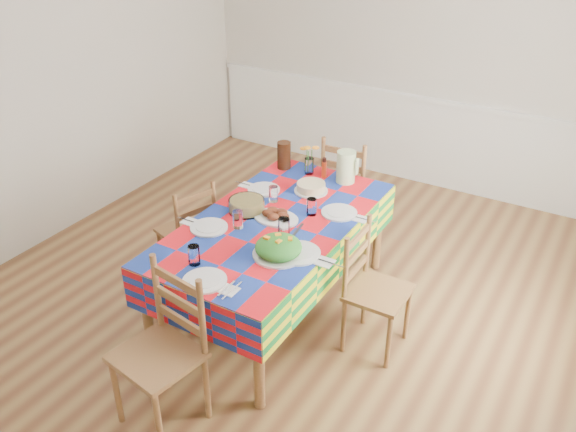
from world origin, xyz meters
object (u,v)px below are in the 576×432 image
Objects in this scene: chair_far at (348,188)px; green_pitcher at (346,167)px; chair_near at (163,352)px; chair_left at (189,232)px; meat_platter at (276,216)px; dining_table at (274,231)px; chair_right at (373,290)px; tea_pitcher at (284,155)px.

green_pitcher is at bearing 109.06° from chair_far.
chair_near reaches higher than chair_left.
green_pitcher reaches higher than meat_platter.
green_pitcher is 0.25× the size of chair_near.
chair_right is (0.76, -0.00, -0.22)m from dining_table.
tea_pitcher is 0.25× the size of chair_right.
tea_pitcher is 0.69m from chair_far.
green_pitcher is 0.29× the size of chair_left.
green_pitcher is 1.31m from chair_left.
chair_near is at bearing -78.71° from tea_pitcher.
dining_table is 0.90m from tea_pitcher.
chair_near reaches higher than tea_pitcher.
chair_left reaches higher than meat_platter.
dining_table is 2.00× the size of chair_far.
chair_right is at bearing 67.27° from chair_near.
chair_far is at bearing 32.07° from chair_right.
meat_platter is at bearing 111.92° from chair_left.
chair_left is (-0.77, -0.01, -0.24)m from dining_table.
green_pitcher is at bearing 36.80° from chair_right.
meat_platter is 0.35× the size of chair_far.
green_pitcher is at bearing 95.33° from chair_near.
chair_far is (-0.01, 2.41, -0.02)m from chair_near.
green_pitcher is (0.15, 0.81, 0.21)m from dining_table.
green_pitcher is 0.26× the size of chair_far.
dining_table is 0.80m from chair_left.
chair_far is 1.07× the size of chair_right.
green_pitcher reaches higher than dining_table.
green_pitcher is 0.54m from tea_pitcher.
green_pitcher is at bearing 78.47° from meat_platter.
chair_near is 1.04× the size of chair_far.
tea_pitcher reaches higher than chair_far.
chair_left is 1.53m from chair_right.
chair_right is at bearing -0.02° from dining_table.
chair_far is at bearing 89.66° from meat_platter.
chair_near is 2.41m from chair_far.
chair_right is (0.76, -1.20, -0.03)m from chair_far.
chair_left is at bearing -138.26° from green_pitcher.
chair_left is at bearing 55.79° from chair_far.
meat_platter is 0.80m from green_pitcher.
dining_table is 2.13× the size of chair_right.
meat_platter is 0.37× the size of chair_right.
tea_pitcher is 0.22× the size of chair_near.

